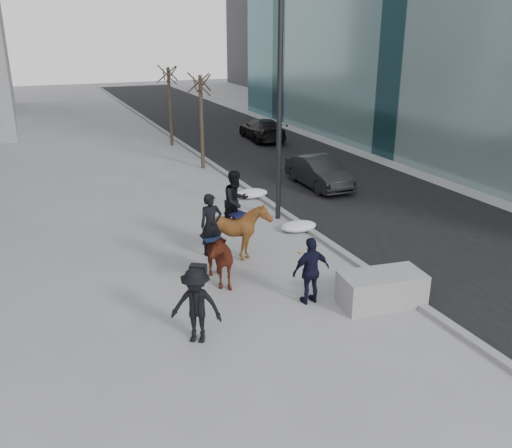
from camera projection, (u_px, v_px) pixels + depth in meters
name	position (u px, v px, depth m)	size (l,w,h in m)	color
ground	(274.00, 291.00, 14.35)	(120.00, 120.00, 0.00)	gray
road	(319.00, 175.00, 25.57)	(8.00, 90.00, 0.01)	black
curb	(240.00, 183.00, 24.08)	(0.25, 90.00, 0.12)	gray
planter	(382.00, 289.00, 13.56)	(2.08, 1.04, 0.83)	#97989A
car_near	(319.00, 172.00, 23.52)	(1.40, 4.00, 1.32)	black
car_far	(262.00, 129.00, 33.36)	(1.86, 4.58, 1.33)	black
tree_near	(201.00, 118.00, 26.07)	(1.20, 1.20, 4.97)	#35281F
tree_far	(170.00, 103.00, 31.23)	(1.20, 1.20, 4.96)	#35271F
mounted_left	(213.00, 251.00, 14.55)	(0.93, 1.95, 2.49)	#4D190F
mounted_right	(238.00, 225.00, 16.04)	(1.87, 1.98, 2.70)	#462A0E
feeder	(311.00, 271.00, 13.49)	(1.04, 0.88, 1.75)	black
camera_crew	(196.00, 305.00, 11.80)	(1.31, 1.16, 1.75)	black
lamppost	(282.00, 78.00, 18.00)	(0.25, 1.89, 9.09)	black
snow_piles	(271.00, 207.00, 20.56)	(1.37, 5.04, 0.35)	silver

